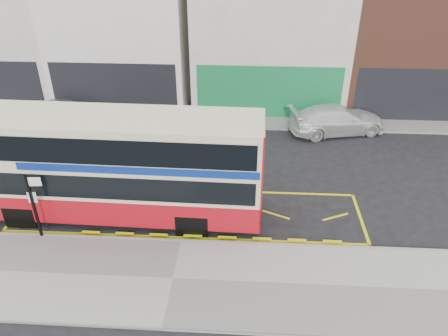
# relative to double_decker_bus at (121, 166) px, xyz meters

# --- Properties ---
(ground) EXTENTS (120.00, 120.00, 0.00)m
(ground) POSITION_rel_double_decker_bus_xyz_m (2.44, -1.29, -2.28)
(ground) COLOR black
(ground) RESTS_ON ground
(pavement) EXTENTS (40.00, 4.00, 0.15)m
(pavement) POSITION_rel_double_decker_bus_xyz_m (2.44, -3.59, -2.21)
(pavement) COLOR #999891
(pavement) RESTS_ON ground
(kerb) EXTENTS (40.00, 0.15, 0.15)m
(kerb) POSITION_rel_double_decker_bus_xyz_m (2.44, -1.67, -2.21)
(kerb) COLOR gray
(kerb) RESTS_ON ground
(far_pavement) EXTENTS (50.00, 3.00, 0.15)m
(far_pavement) POSITION_rel_double_decker_bus_xyz_m (2.44, 9.71, -2.21)
(far_pavement) COLOR #999891
(far_pavement) RESTS_ON ground
(road_markings) EXTENTS (14.00, 3.40, 0.01)m
(road_markings) POSITION_rel_double_decker_bus_xyz_m (2.44, 0.31, -2.28)
(road_markings) COLOR #D6CF0B
(road_markings) RESTS_ON ground
(terrace_far_left) EXTENTS (8.00, 8.01, 10.80)m
(terrace_far_left) POSITION_rel_double_decker_bus_xyz_m (-11.06, 13.69, 2.54)
(terrace_far_left) COLOR #BDB6AB
(terrace_far_left) RESTS_ON ground
(terrace_left) EXTENTS (8.00, 8.01, 11.80)m
(terrace_left) POSITION_rel_double_decker_bus_xyz_m (-3.06, 13.69, 3.04)
(terrace_left) COLOR silver
(terrace_left) RESTS_ON ground
(terrace_green_shop) EXTENTS (9.00, 8.01, 11.30)m
(terrace_green_shop) POSITION_rel_double_decker_bus_xyz_m (5.94, 13.69, 2.79)
(terrace_green_shop) COLOR #BDB6AB
(terrace_green_shop) RESTS_ON ground
(terrace_right) EXTENTS (9.00, 8.01, 10.30)m
(terrace_right) POSITION_rel_double_decker_bus_xyz_m (14.94, 13.69, 2.29)
(terrace_right) COLOR brown
(terrace_right) RESTS_ON ground
(double_decker_bus) EXTENTS (10.93, 2.76, 4.34)m
(double_decker_bus) POSITION_rel_double_decker_bus_xyz_m (0.00, 0.00, 0.00)
(double_decker_bus) COLOR beige
(double_decker_bus) RESTS_ON ground
(bus_stop_post) EXTENTS (0.67, 0.13, 2.67)m
(bus_stop_post) POSITION_rel_double_decker_bus_xyz_m (-2.79, -1.68, -0.51)
(bus_stop_post) COLOR black
(bus_stop_post) RESTS_ON pavement
(car_silver) EXTENTS (4.79, 2.94, 1.52)m
(car_silver) POSITION_rel_double_decker_bus_xyz_m (-5.45, 8.12, -1.52)
(car_silver) COLOR #B4B4B9
(car_silver) RESTS_ON ground
(car_grey) EXTENTS (3.98, 1.83, 1.26)m
(car_grey) POSITION_rel_double_decker_bus_xyz_m (-1.51, 7.02, -1.65)
(car_grey) COLOR #3A3B40
(car_grey) RESTS_ON ground
(car_white) EXTENTS (5.63, 3.34, 1.53)m
(car_white) POSITION_rel_double_decker_bus_xyz_m (9.67, 8.17, -1.52)
(car_white) COLOR white
(car_white) RESTS_ON ground
(street_tree_right) EXTENTS (2.35, 2.35, 5.08)m
(street_tree_right) POSITION_rel_double_decker_bus_xyz_m (10.04, 10.77, 1.18)
(street_tree_right) COLOR #312416
(street_tree_right) RESTS_ON ground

